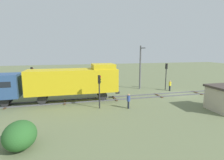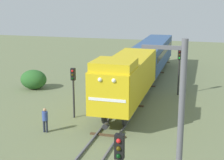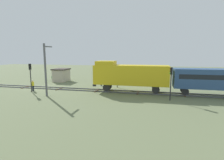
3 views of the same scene
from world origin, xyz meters
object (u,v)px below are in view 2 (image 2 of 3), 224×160
(passenger_car_leading, at_px, (153,53))
(catenary_mast, at_px, (180,116))
(traffic_signal_far, at_px, (179,64))
(worker_by_signal, at_px, (45,118))
(traffic_signal_mid, at_px, (73,83))
(locomotive, at_px, (126,77))

(passenger_car_leading, bearing_deg, catenary_mast, -78.52)
(traffic_signal_far, relative_size, catenary_mast, 0.58)
(passenger_car_leading, bearing_deg, worker_by_signal, -102.42)
(traffic_signal_far, bearing_deg, traffic_signal_mid, -130.53)
(locomotive, height_order, passenger_car_leading, locomotive)
(locomotive, bearing_deg, traffic_signal_mid, -143.05)
(passenger_car_leading, xyz_separation_m, traffic_signal_far, (3.60, -7.71, 0.40))
(traffic_signal_mid, distance_m, worker_by_signal, 3.67)
(locomotive, height_order, catenary_mast, catenary_mast)
(traffic_signal_mid, xyz_separation_m, traffic_signal_far, (7.00, 8.19, 0.27))
(traffic_signal_mid, xyz_separation_m, catenary_mast, (8.33, -8.39, 1.21))
(traffic_signal_mid, bearing_deg, locomotive, 36.95)
(worker_by_signal, height_order, catenary_mast, catenary_mast)
(traffic_signal_mid, bearing_deg, passenger_car_leading, 77.93)
(traffic_signal_mid, height_order, traffic_signal_far, traffic_signal_far)
(catenary_mast, bearing_deg, worker_by_signal, 150.25)
(locomotive, bearing_deg, traffic_signal_far, 57.40)
(locomotive, height_order, traffic_signal_far, locomotive)
(passenger_car_leading, xyz_separation_m, traffic_signal_mid, (-3.40, -15.89, 0.13))
(traffic_signal_far, distance_m, catenary_mast, 16.66)
(traffic_signal_mid, height_order, worker_by_signal, traffic_signal_mid)
(catenary_mast, bearing_deg, locomotive, 114.25)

